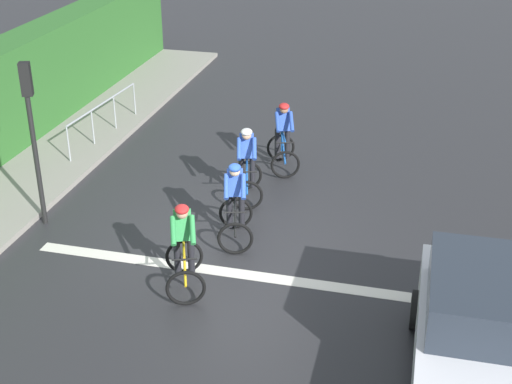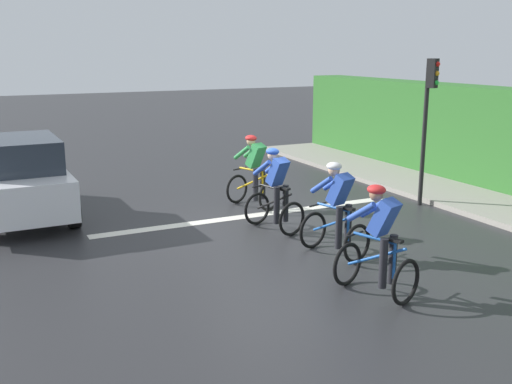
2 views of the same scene
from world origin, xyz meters
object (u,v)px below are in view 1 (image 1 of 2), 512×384
(cyclist_lead, at_px, (283,137))
(car_white, at_px, (479,335))
(cyclist_mid, at_px, (235,203))
(cyclist_fourth, at_px, (184,248))
(cyclist_second, at_px, (247,165))
(traffic_light_near_crossing, at_px, (31,120))
(pedestrian_railing_kerbside, at_px, (103,111))

(cyclist_lead, distance_m, car_white, 7.95)
(cyclist_mid, height_order, cyclist_fourth, same)
(car_white, bearing_deg, cyclist_fourth, 164.28)
(car_white, bearing_deg, cyclist_second, 133.30)
(car_white, bearing_deg, cyclist_mid, 144.38)
(cyclist_lead, distance_m, traffic_light_near_crossing, 5.79)
(cyclist_lead, relative_size, cyclist_fourth, 1.00)
(cyclist_fourth, distance_m, car_white, 5.03)
(cyclist_mid, relative_size, pedestrian_railing_kerbside, 0.48)
(cyclist_fourth, xyz_separation_m, pedestrian_railing_kerbside, (-4.27, 5.95, -0.01))
(cyclist_mid, height_order, pedestrian_railing_kerbside, cyclist_mid)
(cyclist_fourth, relative_size, pedestrian_railing_kerbside, 0.48)
(cyclist_lead, xyz_separation_m, car_white, (4.27, -6.70, 0.08))
(cyclist_fourth, relative_size, car_white, 0.40)
(cyclist_mid, relative_size, car_white, 0.40)
(cyclist_second, relative_size, cyclist_mid, 1.00)
(cyclist_mid, bearing_deg, cyclist_fourth, -102.53)
(cyclist_lead, xyz_separation_m, cyclist_mid, (-0.16, -3.53, 0.00))
(pedestrian_railing_kerbside, bearing_deg, cyclist_second, -27.86)
(cyclist_lead, xyz_separation_m, cyclist_second, (-0.41, -1.73, 0.00))
(cyclist_lead, distance_m, cyclist_mid, 3.53)
(cyclist_mid, bearing_deg, cyclist_lead, 87.36)
(cyclist_second, bearing_deg, traffic_light_near_crossing, -151.37)
(cyclist_fourth, bearing_deg, cyclist_second, 87.59)
(traffic_light_near_crossing, bearing_deg, cyclist_mid, 3.50)
(cyclist_second, height_order, cyclist_fourth, same)
(cyclist_lead, height_order, traffic_light_near_crossing, traffic_light_near_crossing)
(traffic_light_near_crossing, xyz_separation_m, pedestrian_railing_kerbside, (-0.68, 4.38, -1.44))
(cyclist_lead, relative_size, car_white, 0.40)
(cyclist_fourth, bearing_deg, cyclist_lead, 83.95)
(cyclist_second, bearing_deg, car_white, -46.70)
(traffic_light_near_crossing, relative_size, pedestrian_railing_kerbside, 0.97)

